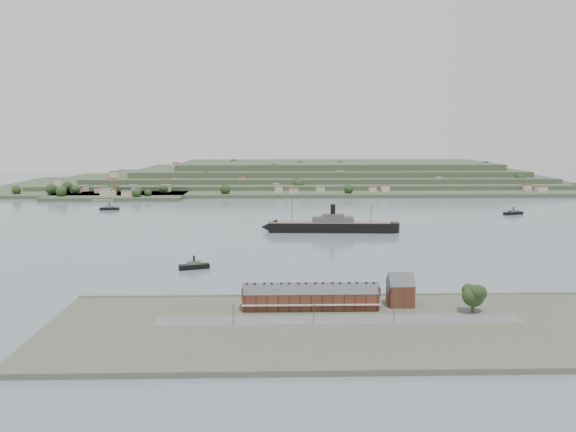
{
  "coord_description": "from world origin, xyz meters",
  "views": [
    {
      "loc": [
        -24.64,
        -387.56,
        73.16
      ],
      "look_at": [
        -14.21,
        30.0,
        10.43
      ],
      "focal_mm": 35.0,
      "sensor_mm": 36.0,
      "label": 1
    }
  ],
  "objects_px": {
    "fig_tree": "(474,295)",
    "steamship": "(327,226)",
    "terrace_row": "(311,297)",
    "gabled_building": "(400,291)",
    "tugboat": "(194,266)"
  },
  "relations": [
    {
      "from": "steamship",
      "to": "fig_tree",
      "type": "height_order",
      "value": "steamship"
    },
    {
      "from": "fig_tree",
      "to": "steamship",
      "type": "bearing_deg",
      "value": 101.75
    },
    {
      "from": "steamship",
      "to": "terrace_row",
      "type": "bearing_deg",
      "value": -97.34
    },
    {
      "from": "terrace_row",
      "to": "steamship",
      "type": "bearing_deg",
      "value": 82.66
    },
    {
      "from": "gabled_building",
      "to": "fig_tree",
      "type": "bearing_deg",
      "value": -21.4
    },
    {
      "from": "steamship",
      "to": "fig_tree",
      "type": "distance_m",
      "value": 198.37
    },
    {
      "from": "terrace_row",
      "to": "steamship",
      "type": "xyz_separation_m",
      "value": [
        24.15,
        187.58,
        -2.31
      ]
    },
    {
      "from": "steamship",
      "to": "tugboat",
      "type": "xyz_separation_m",
      "value": [
        -82.04,
        -111.29,
        -2.74
      ]
    },
    {
      "from": "terrace_row",
      "to": "gabled_building",
      "type": "height_order",
      "value": "gabled_building"
    },
    {
      "from": "terrace_row",
      "to": "fig_tree",
      "type": "bearing_deg",
      "value": -5.82
    },
    {
      "from": "terrace_row",
      "to": "steamship",
      "type": "distance_m",
      "value": 189.14
    },
    {
      "from": "terrace_row",
      "to": "gabled_building",
      "type": "xyz_separation_m",
      "value": [
        37.5,
        4.02,
        1.34
      ]
    },
    {
      "from": "steamship",
      "to": "tugboat",
      "type": "distance_m",
      "value": 138.28
    },
    {
      "from": "gabled_building",
      "to": "fig_tree",
      "type": "height_order",
      "value": "gabled_building"
    },
    {
      "from": "fig_tree",
      "to": "tugboat",
      "type": "bearing_deg",
      "value": 145.91
    }
  ]
}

